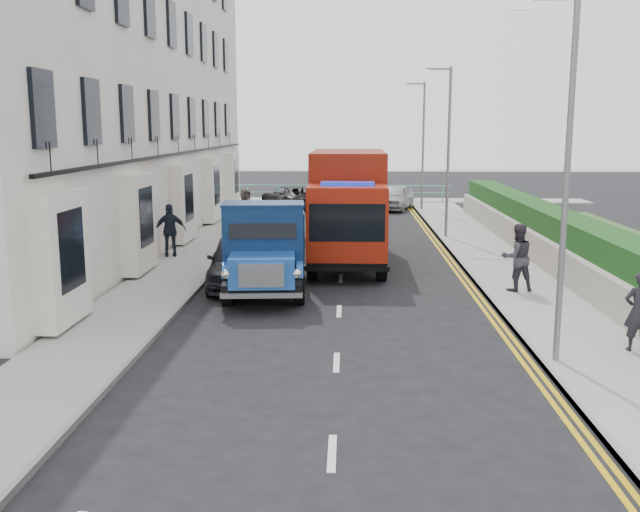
# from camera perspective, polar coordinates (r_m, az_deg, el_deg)

# --- Properties ---
(ground) EXTENTS (120.00, 120.00, 0.00)m
(ground) POSITION_cam_1_polar(r_m,az_deg,el_deg) (16.22, 1.45, -6.24)
(ground) COLOR black
(ground) RESTS_ON ground
(pavement_west) EXTENTS (2.40, 38.00, 0.12)m
(pavement_west) POSITION_cam_1_polar(r_m,az_deg,el_deg) (25.55, -10.01, -0.14)
(pavement_west) COLOR gray
(pavement_west) RESTS_ON ground
(pavement_east) EXTENTS (2.60, 38.00, 0.12)m
(pavement_east) POSITION_cam_1_polar(r_m,az_deg,el_deg) (25.48, 13.74, -0.30)
(pavement_east) COLOR gray
(pavement_east) RESTS_ON ground
(promenade) EXTENTS (30.00, 2.50, 0.12)m
(promenade) POSITION_cam_1_polar(r_m,az_deg,el_deg) (44.78, 1.97, 4.45)
(promenade) COLOR gray
(promenade) RESTS_ON ground
(sea_plane) EXTENTS (120.00, 120.00, 0.00)m
(sea_plane) POSITION_cam_1_polar(r_m,az_deg,el_deg) (75.69, 2.09, 6.79)
(sea_plane) COLOR slate
(sea_plane) RESTS_ON ground
(terrace_west) EXTENTS (6.31, 30.20, 14.25)m
(terrace_west) POSITION_cam_1_polar(r_m,az_deg,el_deg) (30.25, -16.98, 14.70)
(terrace_west) COLOR white
(terrace_west) RESTS_ON ground
(garden_east) EXTENTS (1.45, 28.00, 1.75)m
(garden_east) POSITION_cam_1_polar(r_m,az_deg,el_deg) (25.80, 17.98, 1.50)
(garden_east) COLOR #B2AD9E
(garden_east) RESTS_ON ground
(seafront_railing) EXTENTS (13.00, 0.08, 1.11)m
(seafront_railing) POSITION_cam_1_polar(r_m,az_deg,el_deg) (43.94, 1.97, 5.02)
(seafront_railing) COLOR #59B2A5
(seafront_railing) RESTS_ON ground
(lamp_near) EXTENTS (1.23, 0.18, 7.00)m
(lamp_near) POSITION_cam_1_polar(r_m,az_deg,el_deg) (14.13, 18.73, 7.24)
(lamp_near) COLOR slate
(lamp_near) RESTS_ON ground
(lamp_mid) EXTENTS (1.23, 0.18, 7.00)m
(lamp_mid) POSITION_cam_1_polar(r_m,az_deg,el_deg) (29.82, 10.02, 8.95)
(lamp_mid) COLOR slate
(lamp_mid) RESTS_ON ground
(lamp_far) EXTENTS (1.23, 0.18, 7.00)m
(lamp_far) POSITION_cam_1_polar(r_m,az_deg,el_deg) (39.75, 8.08, 9.30)
(lamp_far) COLOR slate
(lamp_far) RESTS_ON ground
(bedford_lorry) EXTENTS (2.57, 5.60, 2.58)m
(bedford_lorry) POSITION_cam_1_polar(r_m,az_deg,el_deg) (19.49, -4.50, 0.13)
(bedford_lorry) COLOR black
(bedford_lorry) RESTS_ON ground
(red_lorry) EXTENTS (2.52, 7.25, 3.78)m
(red_lorry) POSITION_cam_1_polar(r_m,az_deg,el_deg) (24.33, 2.25, 4.15)
(red_lorry) COLOR black
(red_lorry) RESTS_ON ground
(parked_car_front) EXTENTS (2.21, 4.49, 1.47)m
(parked_car_front) POSITION_cam_1_polar(r_m,az_deg,el_deg) (21.07, -6.55, -0.39)
(parked_car_front) COLOR black
(parked_car_front) RESTS_ON ground
(parked_car_mid) EXTENTS (2.06, 4.65, 1.49)m
(parked_car_mid) POSITION_cam_1_polar(r_m,az_deg,el_deg) (27.96, -3.54, 2.31)
(parked_car_mid) COLOR #5E92CA
(parked_car_mid) RESTS_ON ground
(parked_car_rear) EXTENTS (2.03, 4.41, 1.25)m
(parked_car_rear) POSITION_cam_1_polar(r_m,az_deg,el_deg) (31.46, -3.37, 2.98)
(parked_car_rear) COLOR silver
(parked_car_rear) RESTS_ON ground
(seafront_car_left) EXTENTS (4.33, 5.77, 1.46)m
(seafront_car_left) POSITION_cam_1_polar(r_m,az_deg,el_deg) (39.46, -2.21, 4.63)
(seafront_car_left) COLOR black
(seafront_car_left) RESTS_ON ground
(seafront_car_right) EXTENTS (2.76, 4.46, 1.42)m
(seafront_car_right) POSITION_cam_1_polar(r_m,az_deg,el_deg) (40.57, 5.98, 4.71)
(seafront_car_right) COLOR #A3A2A7
(seafront_car_right) RESTS_ON ground
(pedestrian_east_near) EXTENTS (0.60, 0.40, 1.65)m
(pedestrian_east_near) POSITION_cam_1_polar(r_m,az_deg,el_deg) (15.81, 24.15, -4.06)
(pedestrian_east_near) COLOR black
(pedestrian_east_near) RESTS_ON pavement_east
(pedestrian_east_far) EXTENTS (1.04, 0.88, 1.88)m
(pedestrian_east_far) POSITION_cam_1_polar(r_m,az_deg,el_deg) (20.44, 15.50, -0.10)
(pedestrian_east_far) COLOR #35303B
(pedestrian_east_far) RESTS_ON pavement_east
(pedestrian_west_near) EXTENTS (1.17, 0.72, 1.86)m
(pedestrian_west_near) POSITION_cam_1_polar(r_m,az_deg,el_deg) (25.48, -11.88, 2.02)
(pedestrian_west_near) COLOR black
(pedestrian_west_near) RESTS_ON pavement_west
(pedestrian_west_far) EXTENTS (1.01, 0.95, 1.74)m
(pedestrian_west_far) POSITION_cam_1_polar(r_m,az_deg,el_deg) (32.34, -5.97, 3.80)
(pedestrian_west_far) COLOR #3E312C
(pedestrian_west_far) RESTS_ON pavement_west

